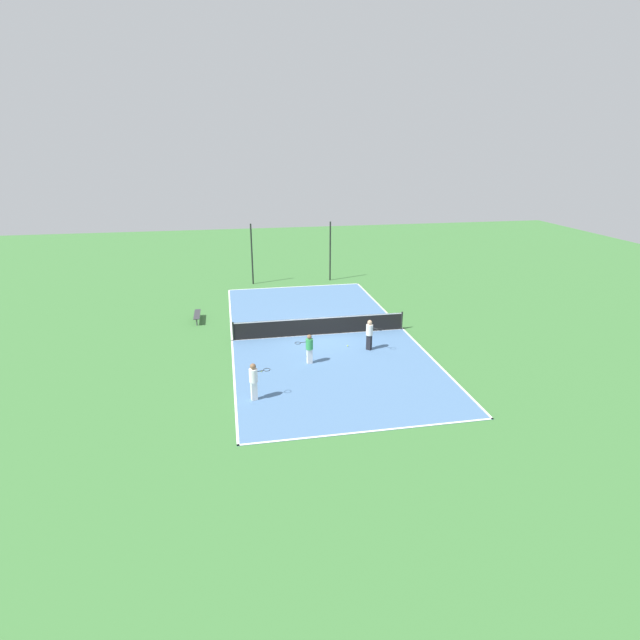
# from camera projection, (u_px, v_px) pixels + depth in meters

# --- Properties ---
(ground_plane) EXTENTS (80.00, 80.00, 0.00)m
(ground_plane) POSITION_uv_depth(u_px,v_px,m) (320.00, 335.00, 28.55)
(ground_plane) COLOR #3D7538
(court_surface) EXTENTS (10.06, 20.96, 0.02)m
(court_surface) POSITION_uv_depth(u_px,v_px,m) (320.00, 335.00, 28.54)
(court_surface) COLOR #4C729E
(court_surface) RESTS_ON ground_plane
(tennis_net) EXTENTS (9.86, 0.10, 1.07)m
(tennis_net) POSITION_uv_depth(u_px,v_px,m) (320.00, 326.00, 28.36)
(tennis_net) COLOR black
(tennis_net) RESTS_ON court_surface
(bench) EXTENTS (0.36, 1.97, 0.45)m
(bench) POSITION_uv_depth(u_px,v_px,m) (197.00, 315.00, 30.70)
(bench) COLOR #333338
(bench) RESTS_ON ground_plane
(player_far_white) EXTENTS (0.89, 0.90, 1.64)m
(player_far_white) POSITION_uv_depth(u_px,v_px,m) (370.00, 333.00, 26.12)
(player_far_white) COLOR black
(player_far_white) RESTS_ON court_surface
(player_near_white) EXTENTS (0.99, 0.55, 1.67)m
(player_near_white) POSITION_uv_depth(u_px,v_px,m) (254.00, 379.00, 20.90)
(player_near_white) COLOR white
(player_near_white) RESTS_ON court_surface
(player_far_green) EXTENTS (0.97, 0.48, 1.51)m
(player_far_green) POSITION_uv_depth(u_px,v_px,m) (309.00, 347.00, 24.49)
(player_far_green) COLOR white
(player_far_green) RESTS_ON court_surface
(tennis_ball_left_sideline) EXTENTS (0.07, 0.07, 0.07)m
(tennis_ball_left_sideline) POSITION_uv_depth(u_px,v_px,m) (261.00, 371.00, 23.81)
(tennis_ball_left_sideline) COLOR #CCE033
(tennis_ball_left_sideline) RESTS_ON court_surface
(tennis_ball_far_baseline) EXTENTS (0.07, 0.07, 0.07)m
(tennis_ball_far_baseline) POSITION_uv_depth(u_px,v_px,m) (348.00, 346.00, 26.83)
(tennis_ball_far_baseline) COLOR #CCE033
(tennis_ball_far_baseline) RESTS_ON court_surface
(fence_post_back_left) EXTENTS (0.12, 0.12, 4.69)m
(fence_post_back_left) POSITION_uv_depth(u_px,v_px,m) (252.00, 254.00, 38.34)
(fence_post_back_left) COLOR black
(fence_post_back_left) RESTS_ON ground_plane
(fence_post_back_right) EXTENTS (0.12, 0.12, 4.69)m
(fence_post_back_right) POSITION_uv_depth(u_px,v_px,m) (330.00, 251.00, 39.42)
(fence_post_back_right) COLOR black
(fence_post_back_right) RESTS_ON ground_plane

